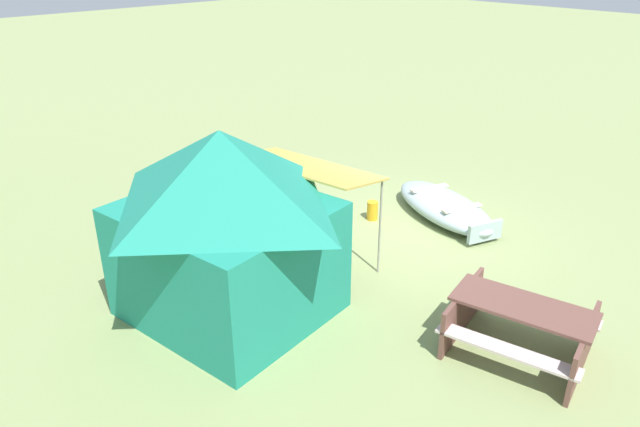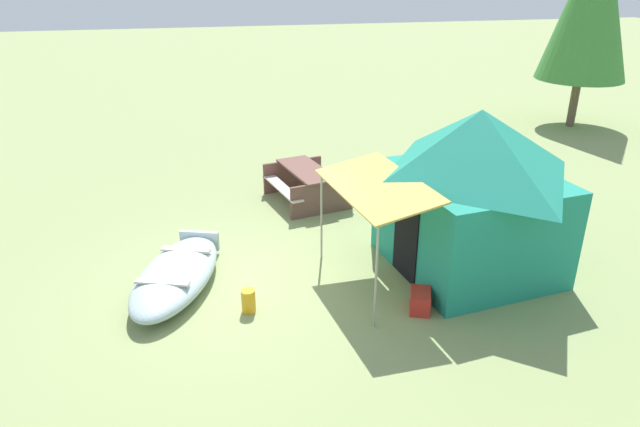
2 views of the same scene
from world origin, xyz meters
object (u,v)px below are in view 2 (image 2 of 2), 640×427
(canvas_cabin_tent, at_px, (473,189))
(beached_rowboat, at_px, (176,275))
(picnic_table, at_px, (307,181))
(fuel_can, at_px, (248,301))
(cooler_box, at_px, (420,301))

(canvas_cabin_tent, bearing_deg, beached_rowboat, -93.73)
(beached_rowboat, xyz_separation_m, picnic_table, (-3.16, 2.80, 0.22))
(picnic_table, distance_m, fuel_can, 4.46)
(picnic_table, bearing_deg, canvas_cabin_tent, 31.57)
(canvas_cabin_tent, bearing_deg, cooler_box, -48.26)
(beached_rowboat, height_order, cooler_box, beached_rowboat)
(beached_rowboat, bearing_deg, picnic_table, 138.47)
(beached_rowboat, relative_size, canvas_cabin_tent, 0.73)
(picnic_table, bearing_deg, fuel_can, -22.74)
(beached_rowboat, height_order, canvas_cabin_tent, canvas_cabin_tent)
(canvas_cabin_tent, distance_m, fuel_can, 4.11)
(beached_rowboat, distance_m, fuel_can, 1.44)
(picnic_table, height_order, cooler_box, picnic_table)
(fuel_can, bearing_deg, picnic_table, 157.26)
(picnic_table, xyz_separation_m, fuel_can, (4.11, -1.72, -0.28))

